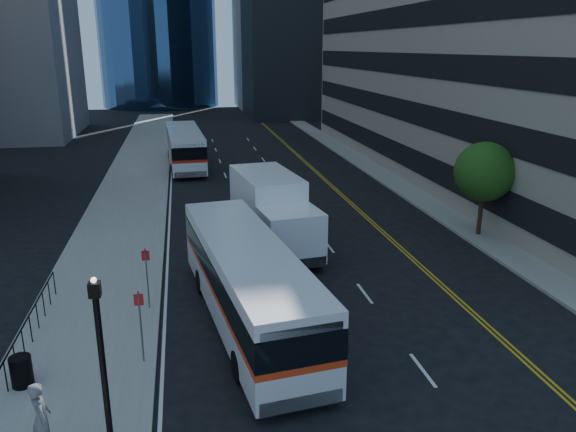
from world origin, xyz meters
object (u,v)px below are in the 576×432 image
at_px(pedestrian, 41,418).
at_px(trash_can, 21,371).
at_px(street_tree, 485,172).
at_px(lamp_post, 102,357).
at_px(bus_front, 247,281).
at_px(bus_rear, 185,146).
at_px(box_truck, 273,211).

bearing_deg(pedestrian, trash_can, 3.01).
distance_m(street_tree, lamp_post, 22.82).
relative_size(street_tree, bus_front, 0.41).
bearing_deg(pedestrian, bus_rear, -25.57).
bearing_deg(bus_front, box_truck, 66.69).
distance_m(bus_front, pedestrian, 8.64).
height_order(trash_can, pedestrian, pedestrian).
distance_m(street_tree, trash_can, 23.72).
bearing_deg(lamp_post, box_truck, 65.25).
bearing_deg(pedestrian, bus_front, -62.65).
bearing_deg(street_tree, bus_front, -150.64).
xyz_separation_m(lamp_post, bus_rear, (2.40, 36.34, -0.98)).
bearing_deg(street_tree, bus_rear, 124.93).
relative_size(bus_front, trash_can, 13.00).
height_order(box_truck, trash_can, box_truck).
xyz_separation_m(trash_can, pedestrian, (1.32, -3.23, 0.51)).
height_order(street_tree, pedestrian, street_tree).
relative_size(street_tree, pedestrian, 2.56).
distance_m(bus_front, bus_rear, 30.10).
relative_size(box_truck, pedestrian, 4.10).
height_order(bus_rear, box_truck, box_truck).
height_order(bus_front, pedestrian, bus_front).
relative_size(lamp_post, bus_front, 0.36).
distance_m(lamp_post, bus_rear, 36.43).
relative_size(street_tree, bus_rear, 0.41).
height_order(box_truck, pedestrian, box_truck).
xyz_separation_m(bus_rear, pedestrian, (-4.01, -36.31, -0.59)).
bearing_deg(trash_can, bus_front, 22.71).
bearing_deg(box_truck, bus_rear, 92.76).
bearing_deg(box_truck, pedestrian, -127.86).
bearing_deg(street_tree, box_truck, 178.61).
distance_m(box_truck, pedestrian, 16.45).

